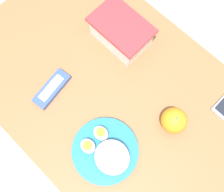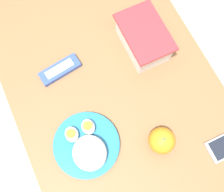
{
  "view_description": "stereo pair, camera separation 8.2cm",
  "coord_description": "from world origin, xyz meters",
  "px_view_note": "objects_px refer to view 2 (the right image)",
  "views": [
    {
      "loc": [
        0.2,
        -0.19,
        1.57
      ],
      "look_at": [
        0.04,
        -0.02,
        0.78
      ],
      "focal_mm": 42.0,
      "sensor_mm": 36.0,
      "label": 1
    },
    {
      "loc": [
        0.25,
        -0.12,
        1.57
      ],
      "look_at": [
        0.04,
        -0.02,
        0.78
      ],
      "focal_mm": 42.0,
      "sensor_mm": 36.0,
      "label": 2
    }
  ],
  "objects_px": {
    "food_container": "(143,39)",
    "orange_fruit": "(162,141)",
    "rice_plate": "(87,146)",
    "candy_bar": "(60,70)"
  },
  "relations": [
    {
      "from": "rice_plate",
      "to": "candy_bar",
      "type": "distance_m",
      "value": 0.27
    },
    {
      "from": "orange_fruit",
      "to": "candy_bar",
      "type": "distance_m",
      "value": 0.4
    },
    {
      "from": "food_container",
      "to": "orange_fruit",
      "type": "relative_size",
      "value": 2.45
    },
    {
      "from": "food_container",
      "to": "candy_bar",
      "type": "height_order",
      "value": "food_container"
    },
    {
      "from": "orange_fruit",
      "to": "rice_plate",
      "type": "relative_size",
      "value": 0.4
    },
    {
      "from": "orange_fruit",
      "to": "candy_bar",
      "type": "height_order",
      "value": "orange_fruit"
    },
    {
      "from": "orange_fruit",
      "to": "rice_plate",
      "type": "xyz_separation_m",
      "value": [
        -0.08,
        -0.21,
        -0.02
      ]
    },
    {
      "from": "candy_bar",
      "to": "rice_plate",
      "type": "bearing_deg",
      "value": -4.02
    },
    {
      "from": "food_container",
      "to": "orange_fruit",
      "type": "xyz_separation_m",
      "value": [
        0.32,
        -0.1,
        -0.0
      ]
    },
    {
      "from": "food_container",
      "to": "rice_plate",
      "type": "distance_m",
      "value": 0.39
    }
  ]
}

